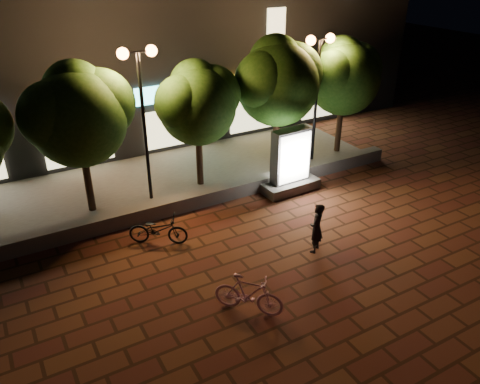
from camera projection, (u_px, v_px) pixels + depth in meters
ground at (267, 264)px, 13.28m from camera, size 80.00×80.00×0.00m
retaining_wall at (205, 198)px, 16.26m from camera, size 16.00×0.45×0.50m
sidewalk at (177, 176)px, 18.29m from camera, size 16.00×5.00×0.08m
building_block at (113, 21)px, 21.03m from camera, size 28.00×8.12×11.30m
tree_left at (78, 112)px, 14.42m from camera, size 3.60×3.00×4.89m
tree_mid at (198, 100)px, 16.27m from camera, size 3.24×2.70×4.50m
tree_right at (278, 79)px, 17.55m from camera, size 3.72×3.10×5.07m
tree_far_right at (344, 74)px, 19.04m from camera, size 3.48×2.90×4.76m
street_lamp_left at (141, 87)px, 14.80m from camera, size 1.26×0.36×5.18m
street_lamp_right at (319, 66)px, 17.92m from camera, size 1.26×0.36×4.98m
ad_kiosk at (290, 166)px, 16.95m from camera, size 2.17×1.14×2.31m
scooter_pink at (249, 294)px, 11.32m from camera, size 1.52×1.61×1.04m
rider at (316, 228)px, 13.52m from camera, size 0.67×0.62×1.53m
scooter_parked at (158, 230)px, 14.02m from camera, size 1.81×1.47×0.93m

